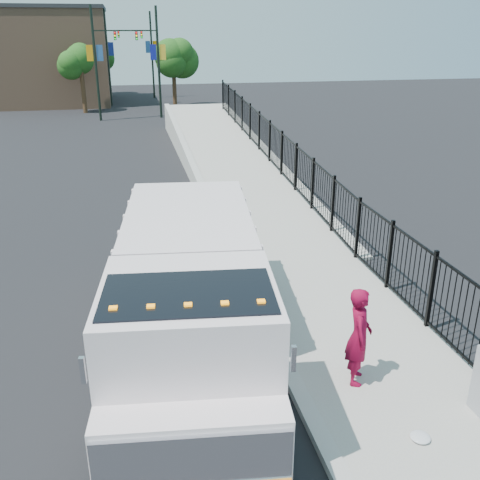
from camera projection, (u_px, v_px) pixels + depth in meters
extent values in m
plane|color=black|center=(275.00, 348.00, 11.49)|extent=(120.00, 120.00, 0.00)
cube|color=#9E998E|center=(402.00, 392.00, 10.01)|extent=(3.55, 12.00, 0.12)
cube|color=#ADAAA3|center=(305.00, 405.00, 9.64)|extent=(0.30, 12.00, 0.16)
cube|color=#9E998E|center=(231.00, 168.00, 26.46)|extent=(3.95, 24.06, 3.19)
cube|color=black|center=(281.00, 168.00, 22.76)|extent=(0.10, 28.00, 1.80)
cube|color=black|center=(191.00, 327.00, 11.12)|extent=(1.96, 7.68, 0.25)
cube|color=white|center=(191.00, 350.00, 8.33)|extent=(2.89, 2.74, 2.24)
cube|color=white|center=(193.00, 442.00, 7.24)|extent=(2.70, 1.07, 1.12)
cube|color=silver|center=(193.00, 465.00, 6.85)|extent=(2.57, 0.38, 0.95)
cube|color=black|center=(189.00, 321.00, 7.82)|extent=(2.61, 1.72, 0.95)
cube|color=white|center=(189.00, 251.00, 12.05)|extent=(3.19, 4.97, 1.90)
cube|color=silver|center=(83.00, 370.00, 6.98)|extent=(0.07, 0.07, 0.39)
cube|color=silver|center=(294.00, 359.00, 7.23)|extent=(0.07, 0.07, 0.39)
cube|color=orange|center=(113.00, 309.00, 7.20)|extent=(0.12, 0.10, 0.07)
cube|color=orange|center=(151.00, 307.00, 7.24)|extent=(0.12, 0.10, 0.07)
cube|color=orange|center=(188.00, 306.00, 7.28)|extent=(0.12, 0.10, 0.07)
cube|color=orange|center=(225.00, 304.00, 7.33)|extent=(0.12, 0.10, 0.07)
cube|color=orange|center=(261.00, 302.00, 7.37)|extent=(0.12, 0.10, 0.07)
cylinder|color=black|center=(114.00, 451.00, 7.93)|extent=(0.48, 1.15, 1.12)
cylinder|color=black|center=(271.00, 440.00, 8.14)|extent=(0.48, 1.15, 1.12)
cylinder|color=black|center=(142.00, 286.00, 13.00)|extent=(0.48, 1.15, 1.12)
cylinder|color=black|center=(238.00, 282.00, 13.21)|extent=(0.48, 1.15, 1.12)
cylinder|color=black|center=(146.00, 266.00, 14.14)|extent=(0.48, 1.15, 1.12)
cylinder|color=black|center=(234.00, 262.00, 14.35)|extent=(0.48, 1.15, 1.12)
imported|color=maroon|center=(359.00, 336.00, 9.91)|extent=(0.68, 0.82, 1.93)
ellipsoid|color=silver|center=(420.00, 437.00, 8.75)|extent=(0.34, 0.34, 0.08)
cylinder|color=black|center=(96.00, 65.00, 38.66)|extent=(0.18, 0.18, 8.00)
cube|color=black|center=(116.00, 31.00, 38.12)|extent=(3.20, 0.08, 0.08)
cube|color=black|center=(136.00, 36.00, 38.53)|extent=(0.18, 0.22, 0.60)
cube|color=#265288|center=(100.00, 53.00, 38.43)|extent=(0.45, 0.04, 1.10)
cube|color=orange|center=(90.00, 53.00, 38.30)|extent=(0.45, 0.04, 1.10)
cylinder|color=black|center=(159.00, 63.00, 40.08)|extent=(0.18, 0.18, 8.00)
cube|color=black|center=(135.00, 31.00, 38.93)|extent=(3.20, 0.08, 0.08)
cube|color=black|center=(115.00, 36.00, 38.78)|extent=(0.18, 0.22, 0.60)
cube|color=yellow|center=(163.00, 52.00, 39.85)|extent=(0.45, 0.04, 1.10)
cube|color=navy|center=(153.00, 52.00, 39.72)|extent=(0.45, 0.04, 1.10)
cylinder|color=black|center=(108.00, 59.00, 46.59)|extent=(0.18, 0.18, 8.00)
cube|color=black|center=(124.00, 30.00, 46.05)|extent=(3.20, 0.08, 0.08)
cube|color=black|center=(141.00, 35.00, 46.45)|extent=(0.18, 0.22, 0.60)
cube|color=#1E33A1|center=(111.00, 49.00, 46.36)|extent=(0.45, 0.04, 1.10)
cube|color=orange|center=(103.00, 49.00, 46.23)|extent=(0.45, 0.04, 1.10)
cylinder|color=black|center=(152.00, 56.00, 51.96)|extent=(0.18, 0.18, 8.00)
cube|color=black|center=(134.00, 30.00, 50.81)|extent=(3.20, 0.08, 0.08)
cube|color=black|center=(119.00, 34.00, 50.66)|extent=(0.18, 0.22, 0.60)
cube|color=#C47A03|center=(155.00, 47.00, 51.74)|extent=(0.45, 0.04, 1.10)
cube|color=navy|center=(148.00, 47.00, 51.60)|extent=(0.45, 0.04, 1.10)
cylinder|color=#382314|center=(84.00, 93.00, 43.24)|extent=(0.36, 0.36, 3.20)
sphere|color=#194714|center=(80.00, 62.00, 42.35)|extent=(2.36, 2.36, 2.36)
cylinder|color=#382314|center=(174.00, 88.00, 46.81)|extent=(0.36, 0.36, 3.20)
sphere|color=#194714|center=(173.00, 59.00, 45.93)|extent=(2.74, 2.74, 2.74)
cylinder|color=#382314|center=(100.00, 79.00, 55.38)|extent=(0.36, 0.36, 3.20)
sphere|color=#194714|center=(98.00, 54.00, 54.50)|extent=(3.04, 3.04, 3.04)
cube|color=#8C664C|center=(51.00, 58.00, 48.34)|extent=(10.00, 10.00, 8.00)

